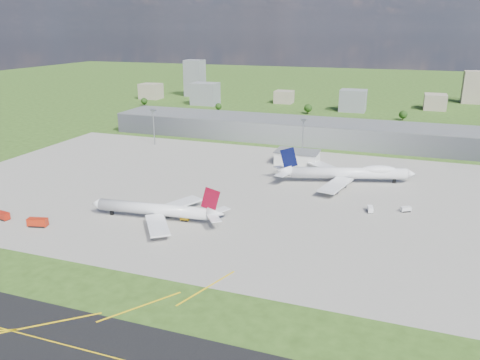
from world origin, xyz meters
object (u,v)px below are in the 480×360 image
(crash_tender, at_px, (3,216))
(tug_yellow, at_px, (185,219))
(airliner_red_twin, at_px, (158,210))
(van_white_near, at_px, (370,209))
(airliner_blue_quad, at_px, (348,173))
(van_white_far, at_px, (406,209))
(fire_truck, at_px, (38,223))

(crash_tender, bearing_deg, tug_yellow, 28.26)
(airliner_red_twin, height_order, tug_yellow, airliner_red_twin)
(tug_yellow, bearing_deg, van_white_near, 19.66)
(airliner_blue_quad, bearing_deg, crash_tender, -159.88)
(airliner_blue_quad, distance_m, van_white_far, 46.89)
(tug_yellow, bearing_deg, airliner_red_twin, -174.14)
(van_white_far, bearing_deg, airliner_blue_quad, 101.12)
(airliner_red_twin, height_order, van_white_far, airliner_red_twin)
(airliner_red_twin, xyz_separation_m, crash_tender, (-65.84, -23.15, -2.90))
(airliner_blue_quad, xyz_separation_m, van_white_near, (15.37, -40.75, -4.23))
(fire_truck, xyz_separation_m, van_white_far, (150.01, 71.14, -0.62))
(crash_tender, xyz_separation_m, van_white_near, (154.80, 64.27, -0.41))
(fire_truck, xyz_separation_m, tug_yellow, (57.27, 26.85, -0.91))
(airliner_blue_quad, bearing_deg, fire_truck, -155.16)
(airliner_red_twin, distance_m, tug_yellow, 12.71)
(tug_yellow, height_order, van_white_near, van_white_near)
(airliner_blue_quad, relative_size, fire_truck, 8.31)
(van_white_far, bearing_deg, airliner_red_twin, 173.66)
(airliner_blue_quad, xyz_separation_m, tug_yellow, (-61.72, -79.19, -4.60))
(airliner_red_twin, relative_size, fire_truck, 7.04)
(airliner_blue_quad, relative_size, van_white_far, 14.38)
(fire_truck, relative_size, crash_tender, 1.27)
(airliner_red_twin, xyz_separation_m, fire_truck, (-45.40, -24.18, -2.77))
(tug_yellow, bearing_deg, fire_truck, -161.72)
(fire_truck, height_order, van_white_far, fire_truck)
(airliner_red_twin, distance_m, crash_tender, 69.85)
(van_white_near, bearing_deg, tug_yellow, 105.32)
(fire_truck, xyz_separation_m, crash_tender, (-20.44, 1.03, -0.13))
(airliner_red_twin, bearing_deg, van_white_near, -160.91)
(fire_truck, bearing_deg, van_white_near, 12.13)
(crash_tender, bearing_deg, airliner_blue_quad, 46.87)
(van_white_near, bearing_deg, airliner_blue_quad, 9.48)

